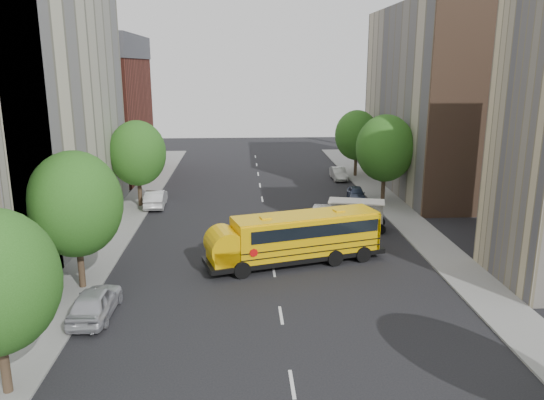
{
  "coord_description": "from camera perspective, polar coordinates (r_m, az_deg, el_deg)",
  "views": [
    {
      "loc": [
        -1.87,
        -32.53,
        12.33
      ],
      "look_at": [
        0.12,
        2.0,
        3.5
      ],
      "focal_mm": 35.0,
      "sensor_mm": 36.0,
      "label": 1
    }
  ],
  "objects": [
    {
      "name": "school_bus",
      "position": [
        33.58,
        2.37,
        -3.91
      ],
      "size": [
        11.88,
        5.76,
        3.28
      ],
      "rotation": [
        0.0,
        0.0,
        0.28
      ],
      "color": "black",
      "rests_on": "ground"
    },
    {
      "name": "parked_car_0",
      "position": [
        28.46,
        -18.5,
        -10.39
      ],
      "size": [
        1.99,
        4.7,
        1.59
      ],
      "primitive_type": "imported",
      "rotation": [
        0.0,
        0.0,
        3.12
      ],
      "color": "#A9A9B0",
      "rests_on": "ground"
    },
    {
      "name": "parked_car_4",
      "position": [
        50.28,
        9.05,
        0.7
      ],
      "size": [
        1.82,
        3.86,
        1.28
      ],
      "primitive_type": "imported",
      "rotation": [
        0.0,
        0.0,
        -0.08
      ],
      "color": "#333D59",
      "rests_on": "ground"
    },
    {
      "name": "building_left_redbrick",
      "position": [
        62.91,
        -18.34,
        8.29
      ],
      "size": [
        10.0,
        15.0,
        13.0
      ],
      "primitive_type": "cube",
      "color": "maroon",
      "rests_on": "ground"
    },
    {
      "name": "building_left_cream",
      "position": [
        41.84,
        -26.37,
        9.67
      ],
      "size": [
        10.0,
        26.0,
        20.0
      ],
      "primitive_type": "cube",
      "color": "beige",
      "rests_on": "ground"
    },
    {
      "name": "parked_car_1",
      "position": [
        48.4,
        -12.39,
        0.17
      ],
      "size": [
        1.82,
        4.77,
        1.55
      ],
      "primitive_type": "imported",
      "rotation": [
        0.0,
        0.0,
        3.18
      ],
      "color": "silver",
      "rests_on": "ground"
    },
    {
      "name": "street_tree_2",
      "position": [
        48.01,
        -14.27,
        4.89
      ],
      "size": [
        4.99,
        4.99,
        7.71
      ],
      "color": "#38281C",
      "rests_on": "ground"
    },
    {
      "name": "sidewalk_right",
      "position": [
        41.69,
        15.6,
        -3.34
      ],
      "size": [
        3.0,
        80.0,
        0.12
      ],
      "primitive_type": "cube",
      "color": "slate",
      "rests_on": "ground"
    },
    {
      "name": "street_tree_5",
      "position": [
        60.41,
        9.1,
        6.89
      ],
      "size": [
        4.86,
        4.86,
        7.51
      ],
      "color": "#38281C",
      "rests_on": "ground"
    },
    {
      "name": "lane_markings",
      "position": [
        44.32,
        -0.75,
        -1.82
      ],
      "size": [
        0.15,
        64.0,
        0.01
      ],
      "primitive_type": "cube",
      "color": "silver",
      "rests_on": "ground"
    },
    {
      "name": "street_tree_1",
      "position": [
        30.85,
        -20.41,
        -0.43
      ],
      "size": [
        5.12,
        5.12,
        7.9
      ],
      "color": "#38281C",
      "rests_on": "ground"
    },
    {
      "name": "ground",
      "position": [
        34.84,
        -0.01,
        -6.4
      ],
      "size": [
        120.0,
        120.0,
        0.0
      ],
      "primitive_type": "plane",
      "color": "black",
      "rests_on": "ground"
    },
    {
      "name": "building_right_far",
      "position": [
        56.26,
        17.68,
        10.27
      ],
      "size": [
        10.0,
        22.0,
        18.0
      ],
      "primitive_type": "cube",
      "color": "tan",
      "rests_on": "ground"
    },
    {
      "name": "building_right_sidewall",
      "position": [
        46.16,
        22.51,
        9.12
      ],
      "size": [
        10.1,
        0.3,
        18.0
      ],
      "primitive_type": "cube",
      "color": "brown",
      "rests_on": "ground"
    },
    {
      "name": "safari_truck",
      "position": [
        41.32,
        8.41,
        -1.47
      ],
      "size": [
        5.55,
        3.07,
        2.25
      ],
      "rotation": [
        0.0,
        0.0,
        -0.24
      ],
      "color": "black",
      "rests_on": "ground"
    },
    {
      "name": "street_tree_4",
      "position": [
        48.82,
        12.08,
        5.46
      ],
      "size": [
        5.25,
        5.25,
        8.1
      ],
      "color": "#38281C",
      "rests_on": "ground"
    },
    {
      "name": "sidewalk_left",
      "position": [
        40.64,
        -16.88,
        -3.89
      ],
      "size": [
        3.0,
        80.0,
        0.12
      ],
      "primitive_type": "cube",
      "color": "slate",
      "rests_on": "ground"
    },
    {
      "name": "parked_car_5",
      "position": [
        59.11,
        7.18,
        2.83
      ],
      "size": [
        1.46,
        4.07,
        1.34
      ],
      "primitive_type": "imported",
      "rotation": [
        0.0,
        0.0,
        0.01
      ],
      "color": "#A7A9A3",
      "rests_on": "ground"
    }
  ]
}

